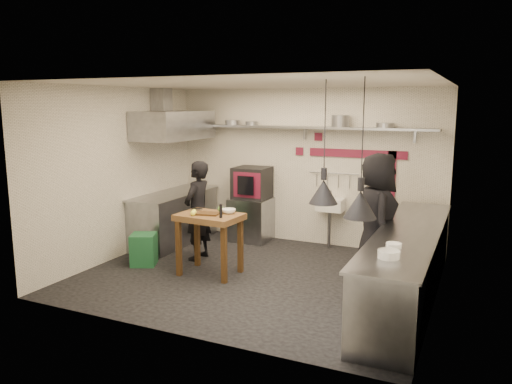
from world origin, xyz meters
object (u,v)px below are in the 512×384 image
at_px(prep_table, 210,244).
at_px(chef_left, 198,211).
at_px(combi_oven, 252,183).
at_px(green_bin, 144,249).
at_px(oven_stand, 251,219).
at_px(chef_right, 377,218).

height_order(prep_table, chef_left, chef_left).
distance_m(combi_oven, green_bin, 2.40).
bearing_deg(chef_left, prep_table, 44.76).
bearing_deg(green_bin, combi_oven, 65.42).
bearing_deg(combi_oven, oven_stand, -121.34).
distance_m(green_bin, chef_right, 3.64).
bearing_deg(prep_table, combi_oven, 100.55).
distance_m(oven_stand, chef_right, 2.87).
height_order(green_bin, prep_table, prep_table).
bearing_deg(chef_right, green_bin, 82.07).
height_order(combi_oven, chef_left, chef_left).
height_order(combi_oven, prep_table, combi_oven).
relative_size(green_bin, prep_table, 0.54).
bearing_deg(oven_stand, combi_oven, 58.66).
relative_size(green_bin, chef_left, 0.31).
bearing_deg(prep_table, oven_stand, 100.96).
bearing_deg(chef_right, combi_oven, 43.03).
bearing_deg(prep_table, chef_right, 21.99).
height_order(green_bin, chef_right, chef_right).
relative_size(oven_stand, combi_oven, 1.29).
xyz_separation_m(green_bin, chef_left, (0.62, 0.63, 0.56)).
xyz_separation_m(combi_oven, prep_table, (0.24, -1.99, -0.63)).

